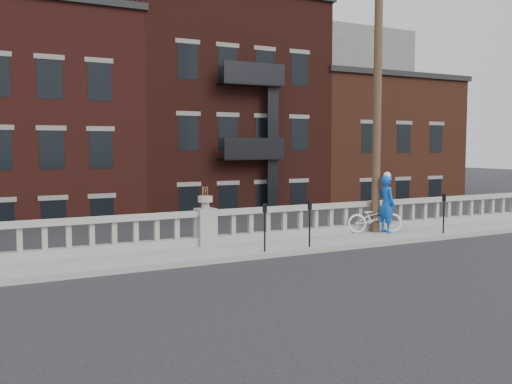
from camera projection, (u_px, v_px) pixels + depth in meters
ground at (270, 276)px, 13.64m from camera, size 120.00×120.00×0.00m
sidewalk at (219, 252)px, 16.27m from camera, size 32.00×2.20×0.15m
balustrade at (205, 229)px, 17.06m from camera, size 28.00×0.34×1.03m
planter_pedestal at (205, 222)px, 17.05m from camera, size 0.55×0.55×1.76m
lower_level at (89, 154)px, 33.97m from camera, size 80.00×44.00×20.80m
utility_pole at (378, 83)px, 19.29m from camera, size 1.60×0.28×10.00m
parking_meter_b at (265, 222)px, 15.94m from camera, size 0.10×0.09×1.36m
parking_meter_c at (310, 218)px, 16.64m from camera, size 0.10×0.09×1.36m
parking_meter_d at (444, 209)px, 19.16m from camera, size 0.10×0.09×1.36m
bicycle at (375, 218)px, 19.52m from camera, size 2.02×1.29×1.00m
cyclist at (387, 204)px, 19.45m from camera, size 0.52×0.75×1.97m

